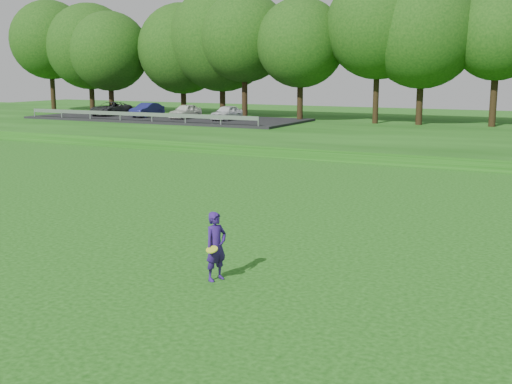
% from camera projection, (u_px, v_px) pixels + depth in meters
% --- Properties ---
extents(ground, '(140.00, 140.00, 0.00)m').
position_uv_depth(ground, '(206.00, 268.00, 15.68)').
color(ground, '#13440D').
rests_on(ground, ground).
extents(berm, '(130.00, 30.00, 0.60)m').
position_uv_depth(berm, '(455.00, 134.00, 45.44)').
color(berm, '#13440D').
rests_on(berm, ground).
extents(walking_path, '(130.00, 1.60, 0.04)m').
position_uv_depth(walking_path, '(406.00, 163.00, 33.21)').
color(walking_path, gray).
rests_on(walking_path, ground).
extents(treeline, '(104.00, 7.00, 15.00)m').
position_uv_depth(treeline, '(471.00, 25.00, 47.49)').
color(treeline, '#133C0D').
rests_on(treeline, berm).
extents(parking_lot, '(24.00, 9.00, 1.38)m').
position_uv_depth(parking_lot, '(161.00, 115.00, 55.05)').
color(parking_lot, black).
rests_on(parking_lot, berm).
extents(woman, '(0.55, 0.75, 1.60)m').
position_uv_depth(woman, '(216.00, 246.00, 14.61)').
color(woman, navy).
rests_on(woman, ground).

